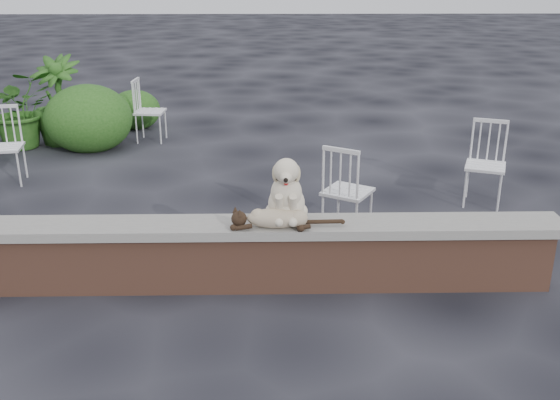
{
  "coord_description": "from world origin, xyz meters",
  "views": [
    {
      "loc": [
        0.68,
        -4.7,
        2.56
      ],
      "look_at": [
        0.77,
        0.2,
        0.7
      ],
      "focal_mm": 40.24,
      "sensor_mm": 36.0,
      "label": 1
    }
  ],
  "objects_px": {
    "dog": "(287,187)",
    "chair_a": "(3,146)",
    "cat": "(277,217)",
    "chair_d": "(486,165)",
    "potted_plant_b": "(58,100)",
    "chair_e": "(150,110)",
    "chair_c": "(348,190)",
    "potted_plant_a": "(20,109)"
  },
  "relations": [
    {
      "from": "dog",
      "to": "chair_c",
      "type": "bearing_deg",
      "value": 61.43
    },
    {
      "from": "chair_a",
      "to": "chair_c",
      "type": "bearing_deg",
      "value": -30.78
    },
    {
      "from": "chair_e",
      "to": "chair_d",
      "type": "bearing_deg",
      "value": -119.66
    },
    {
      "from": "cat",
      "to": "potted_plant_a",
      "type": "height_order",
      "value": "potted_plant_a"
    },
    {
      "from": "chair_a",
      "to": "chair_c",
      "type": "distance_m",
      "value": 4.32
    },
    {
      "from": "cat",
      "to": "chair_c",
      "type": "distance_m",
      "value": 1.39
    },
    {
      "from": "dog",
      "to": "chair_a",
      "type": "bearing_deg",
      "value": 144.68
    },
    {
      "from": "dog",
      "to": "chair_a",
      "type": "relative_size",
      "value": 0.61
    },
    {
      "from": "cat",
      "to": "chair_a",
      "type": "distance_m",
      "value": 4.33
    },
    {
      "from": "chair_e",
      "to": "potted_plant_b",
      "type": "distance_m",
      "value": 1.34
    },
    {
      "from": "dog",
      "to": "cat",
      "type": "xyz_separation_m",
      "value": [
        -0.08,
        -0.15,
        -0.2
      ]
    },
    {
      "from": "potted_plant_b",
      "to": "potted_plant_a",
      "type": "bearing_deg",
      "value": -159.28
    },
    {
      "from": "chair_c",
      "to": "chair_d",
      "type": "distance_m",
      "value": 1.8
    },
    {
      "from": "chair_e",
      "to": "potted_plant_a",
      "type": "height_order",
      "value": "potted_plant_a"
    },
    {
      "from": "cat",
      "to": "chair_d",
      "type": "bearing_deg",
      "value": 43.13
    },
    {
      "from": "chair_d",
      "to": "chair_e",
      "type": "distance_m",
      "value": 5.03
    },
    {
      "from": "dog",
      "to": "chair_e",
      "type": "distance_m",
      "value": 5.01
    },
    {
      "from": "chair_e",
      "to": "cat",
      "type": "bearing_deg",
      "value": -154.78
    },
    {
      "from": "chair_d",
      "to": "potted_plant_a",
      "type": "height_order",
      "value": "potted_plant_a"
    },
    {
      "from": "cat",
      "to": "chair_a",
      "type": "relative_size",
      "value": 1.14
    },
    {
      "from": "chair_d",
      "to": "potted_plant_b",
      "type": "xyz_separation_m",
      "value": [
        -5.51,
        2.67,
        0.18
      ]
    },
    {
      "from": "dog",
      "to": "cat",
      "type": "relative_size",
      "value": 0.54
    },
    {
      "from": "dog",
      "to": "chair_a",
      "type": "distance_m",
      "value": 4.31
    },
    {
      "from": "chair_a",
      "to": "chair_e",
      "type": "height_order",
      "value": "same"
    },
    {
      "from": "potted_plant_b",
      "to": "chair_a",
      "type": "bearing_deg",
      "value": -93.65
    },
    {
      "from": "cat",
      "to": "chair_c",
      "type": "height_order",
      "value": "chair_c"
    },
    {
      "from": "chair_c",
      "to": "dog",
      "type": "bearing_deg",
      "value": 89.85
    },
    {
      "from": "dog",
      "to": "potted_plant_a",
      "type": "xyz_separation_m",
      "value": [
        -3.75,
        4.3,
        -0.3
      ]
    },
    {
      "from": "chair_a",
      "to": "chair_e",
      "type": "bearing_deg",
      "value": 44.84
    },
    {
      "from": "chair_a",
      "to": "potted_plant_b",
      "type": "relative_size",
      "value": 0.72
    },
    {
      "from": "chair_c",
      "to": "potted_plant_b",
      "type": "bearing_deg",
      "value": -10.25
    },
    {
      "from": "cat",
      "to": "chair_e",
      "type": "bearing_deg",
      "value": 114.27
    },
    {
      "from": "chair_d",
      "to": "potted_plant_a",
      "type": "bearing_deg",
      "value": 178.57
    },
    {
      "from": "chair_c",
      "to": "chair_e",
      "type": "relative_size",
      "value": 1.0
    },
    {
      "from": "potted_plant_a",
      "to": "cat",
      "type": "bearing_deg",
      "value": -50.47
    },
    {
      "from": "chair_c",
      "to": "potted_plant_b",
      "type": "relative_size",
      "value": 0.72
    },
    {
      "from": "chair_d",
      "to": "potted_plant_a",
      "type": "xyz_separation_m",
      "value": [
        -6.01,
        2.48,
        0.1
      ]
    },
    {
      "from": "cat",
      "to": "chair_a",
      "type": "bearing_deg",
      "value": 142.46
    },
    {
      "from": "chair_c",
      "to": "chair_e",
      "type": "distance_m",
      "value": 4.39
    },
    {
      "from": "dog",
      "to": "chair_e",
      "type": "relative_size",
      "value": 0.61
    },
    {
      "from": "chair_d",
      "to": "potted_plant_b",
      "type": "bearing_deg",
      "value": 175.12
    },
    {
      "from": "chair_d",
      "to": "chair_e",
      "type": "xyz_separation_m",
      "value": [
        -4.18,
        2.78,
        0.0
      ]
    }
  ]
}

